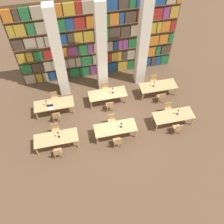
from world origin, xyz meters
TOP-DOWN VIEW (x-y plane):
  - ground_plane at (0.00, 0.00)m, footprint 40.00×40.00m
  - bookshelf_bank at (0.01, 4.06)m, footprint 10.24×0.35m
  - pillar_left at (-2.51, 2.77)m, footprint 0.60×0.60m
  - pillar_center at (0.00, 2.77)m, footprint 0.60×0.60m
  - pillar_right at (2.51, 2.77)m, footprint 0.60×0.60m
  - reading_table_0 at (-3.33, -1.27)m, footprint 2.35×0.91m
  - chair_0 at (-3.34, -2.01)m, footprint 0.42×0.40m
  - chair_1 at (-3.34, -0.53)m, footprint 0.42×0.40m
  - desk_lamp_0 at (-3.16, -1.24)m, footprint 0.14×0.14m
  - reading_table_1 at (-0.07, -1.30)m, footprint 2.35×0.91m
  - chair_2 at (-0.12, -2.04)m, footprint 0.42×0.40m
  - chair_3 at (-0.12, -0.56)m, footprint 0.42×0.40m
  - desk_lamp_1 at (0.25, -1.33)m, footprint 0.14×0.14m
  - reading_table_2 at (3.39, -1.17)m, footprint 2.35×0.91m
  - chair_4 at (3.40, -1.91)m, footprint 0.42×0.40m
  - chair_5 at (3.40, -0.43)m, footprint 0.42×0.40m
  - desk_lamp_2 at (3.63, -1.14)m, footprint 0.14×0.14m
  - reading_table_3 at (-3.27, 1.17)m, footprint 2.35×0.91m
  - chair_6 at (-3.23, 0.43)m, footprint 0.42×0.40m
  - chair_7 at (-3.23, 1.91)m, footprint 0.42×0.40m
  - desk_lamp_3 at (-3.65, 1.12)m, footprint 0.14×0.14m
  - laptop at (-3.45, 0.91)m, footprint 0.32×0.22m
  - reading_table_4 at (0.03, 1.30)m, footprint 2.35×0.91m
  - chair_8 at (0.02, 0.56)m, footprint 0.42×0.40m
  - chair_9 at (0.02, 2.04)m, footprint 0.42×0.40m
  - desk_lamp_4 at (0.36, 1.29)m, footprint 0.14×0.14m
  - reading_table_5 at (3.31, 1.28)m, footprint 2.35×0.91m
  - chair_10 at (3.29, 0.54)m, footprint 0.42×0.40m
  - chair_11 at (3.29, 2.02)m, footprint 0.42×0.40m
  - desk_lamp_5 at (3.00, 1.30)m, footprint 0.14×0.14m

SIDE VIEW (x-z plane):
  - ground_plane at x=0.00m, z-range 0.00..0.00m
  - chair_0 at x=-3.34m, z-range 0.04..0.92m
  - chair_1 at x=-3.34m, z-range 0.04..0.92m
  - chair_2 at x=-0.12m, z-range 0.04..0.92m
  - chair_3 at x=-0.12m, z-range 0.04..0.92m
  - chair_4 at x=3.40m, z-range 0.04..0.92m
  - chair_5 at x=3.40m, z-range 0.04..0.92m
  - chair_6 at x=-3.23m, z-range 0.04..0.92m
  - chair_7 at x=-3.23m, z-range 0.04..0.92m
  - chair_8 at x=0.02m, z-range 0.04..0.92m
  - chair_9 at x=0.02m, z-range 0.04..0.92m
  - chair_10 at x=3.29m, z-range 0.04..0.92m
  - chair_11 at x=3.29m, z-range 0.04..0.92m
  - reading_table_0 at x=-3.33m, z-range 0.30..1.05m
  - reading_table_1 at x=-0.07m, z-range 0.30..1.05m
  - reading_table_2 at x=3.39m, z-range 0.30..1.05m
  - reading_table_3 at x=-3.27m, z-range 0.30..1.05m
  - reading_table_4 at x=0.03m, z-range 0.30..1.05m
  - reading_table_5 at x=3.31m, z-range 0.30..1.05m
  - laptop at x=-3.45m, z-range 0.68..0.89m
  - desk_lamp_1 at x=0.25m, z-range 0.81..1.20m
  - desk_lamp_2 at x=3.63m, z-range 0.81..1.21m
  - desk_lamp_5 at x=3.00m, z-range 0.82..1.28m
  - desk_lamp_3 at x=-3.65m, z-range 0.82..1.29m
  - desk_lamp_4 at x=0.36m, z-range 0.83..1.29m
  - desk_lamp_0 at x=-3.16m, z-range 0.83..1.32m
  - bookshelf_bank at x=0.01m, z-range -0.07..5.43m
  - pillar_left at x=-2.51m, z-range 0.00..6.00m
  - pillar_center at x=0.00m, z-range 0.00..6.00m
  - pillar_right at x=2.51m, z-range 0.00..6.00m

